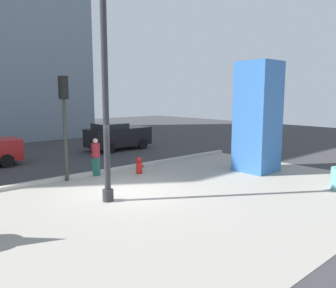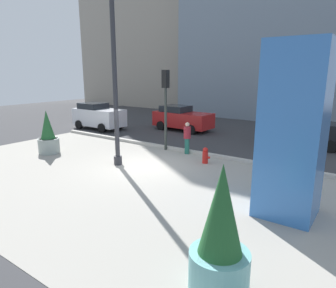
{
  "view_description": "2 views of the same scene",
  "coord_description": "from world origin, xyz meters",
  "px_view_note": "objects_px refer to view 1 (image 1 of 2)",
  "views": [
    {
      "loc": [
        -6.74,
        -9.79,
        3.45
      ],
      "look_at": [
        1.76,
        -0.24,
        1.59
      ],
      "focal_mm": 36.47,
      "sensor_mm": 36.0,
      "label": 1
    },
    {
      "loc": [
        8.27,
        -9.75,
        4.05
      ],
      "look_at": [
        1.51,
        -0.21,
        1.26
      ],
      "focal_mm": 32.23,
      "sensor_mm": 36.0,
      "label": 2
    }
  ],
  "objects_px": {
    "lamp_post": "(105,88)",
    "traffic_light_corner": "(64,111)",
    "pedestrian_crossing": "(96,155)",
    "car_intersection": "(118,136)",
    "fire_hydrant": "(139,166)",
    "art_pillar_blue": "(258,117)"
  },
  "relations": [
    {
      "from": "lamp_post",
      "to": "pedestrian_crossing",
      "type": "distance_m",
      "value": 4.65
    },
    {
      "from": "art_pillar_blue",
      "to": "car_intersection",
      "type": "relative_size",
      "value": 1.2
    },
    {
      "from": "fire_hydrant",
      "to": "traffic_light_corner",
      "type": "distance_m",
      "value": 3.93
    },
    {
      "from": "car_intersection",
      "to": "fire_hydrant",
      "type": "bearing_deg",
      "value": -115.69
    },
    {
      "from": "lamp_post",
      "to": "art_pillar_blue",
      "type": "xyz_separation_m",
      "value": [
        7.43,
        -0.62,
        -1.21
      ]
    },
    {
      "from": "traffic_light_corner",
      "to": "pedestrian_crossing",
      "type": "xyz_separation_m",
      "value": [
        1.33,
        0.0,
        -1.94
      ]
    },
    {
      "from": "lamp_post",
      "to": "traffic_light_corner",
      "type": "distance_m",
      "value": 3.51
    },
    {
      "from": "fire_hydrant",
      "to": "art_pillar_blue",
      "type": "bearing_deg",
      "value": -35.3
    },
    {
      "from": "lamp_post",
      "to": "traffic_light_corner",
      "type": "relative_size",
      "value": 1.8
    },
    {
      "from": "car_intersection",
      "to": "traffic_light_corner",
      "type": "bearing_deg",
      "value": -138.22
    },
    {
      "from": "lamp_post",
      "to": "car_intersection",
      "type": "relative_size",
      "value": 1.84
    },
    {
      "from": "fire_hydrant",
      "to": "lamp_post",
      "type": "bearing_deg",
      "value": -141.79
    },
    {
      "from": "fire_hydrant",
      "to": "car_intersection",
      "type": "xyz_separation_m",
      "value": [
        3.01,
        6.25,
        0.51
      ]
    },
    {
      "from": "fire_hydrant",
      "to": "pedestrian_crossing",
      "type": "relative_size",
      "value": 0.46
    },
    {
      "from": "lamp_post",
      "to": "car_intersection",
      "type": "distance_m",
      "value": 10.98
    },
    {
      "from": "fire_hydrant",
      "to": "pedestrian_crossing",
      "type": "height_order",
      "value": "pedestrian_crossing"
    },
    {
      "from": "lamp_post",
      "to": "pedestrian_crossing",
      "type": "bearing_deg",
      "value": 65.84
    },
    {
      "from": "lamp_post",
      "to": "traffic_light_corner",
      "type": "xyz_separation_m",
      "value": [
        0.19,
        3.4,
        -0.83
      ]
    },
    {
      "from": "car_intersection",
      "to": "lamp_post",
      "type": "bearing_deg",
      "value": -125.1
    },
    {
      "from": "fire_hydrant",
      "to": "car_intersection",
      "type": "distance_m",
      "value": 6.95
    },
    {
      "from": "lamp_post",
      "to": "pedestrian_crossing",
      "type": "relative_size",
      "value": 4.64
    },
    {
      "from": "lamp_post",
      "to": "traffic_light_corner",
      "type": "bearing_deg",
      "value": 86.75
    }
  ]
}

